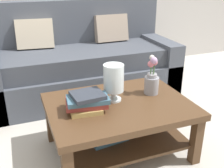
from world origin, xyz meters
TOP-DOWN VIEW (x-y plane):
  - ground_plane at (0.00, 0.00)m, footprint 10.00×10.00m
  - couch at (-0.07, 0.79)m, footprint 2.13×0.90m
  - coffee_table at (-0.11, -0.45)m, footprint 1.08×0.80m
  - book_stack_main at (-0.36, -0.46)m, footprint 0.33×0.25m
  - glass_hurricane_vase at (-0.12, -0.38)m, footprint 0.16×0.16m
  - flower_pitcher at (0.22, -0.37)m, footprint 0.12×0.12m

SIDE VIEW (x-z plane):
  - ground_plane at x=0.00m, z-range 0.00..0.00m
  - coffee_table at x=-0.11m, z-range 0.09..0.53m
  - couch at x=-0.07m, z-range -0.17..0.89m
  - book_stack_main at x=-0.36m, z-range 0.43..0.57m
  - flower_pitcher at x=0.22m, z-range 0.39..0.71m
  - glass_hurricane_vase at x=-0.12m, z-range 0.46..0.75m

